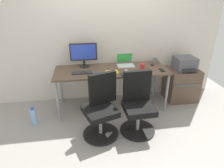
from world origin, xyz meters
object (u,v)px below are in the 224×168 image
at_px(office_chair_right, 138,105).
at_px(desktop_monitor, 84,53).
at_px(side_cabinet, 181,84).
at_px(printer, 185,63).
at_px(water_bottle_on_floor, 34,116).
at_px(office_chair_left, 101,109).
at_px(coffee_mug, 142,66).
at_px(open_laptop, 125,62).

height_order(office_chair_right, desktop_monitor, desktop_monitor).
height_order(side_cabinet, printer, printer).
distance_m(water_bottle_on_floor, desktop_monitor, 1.35).
bearing_deg(office_chair_left, coffee_mug, 40.73).
xyz_separation_m(printer, desktop_monitor, (-1.88, 0.14, 0.24)).
bearing_deg(open_laptop, desktop_monitor, 177.47).
bearing_deg(coffee_mug, water_bottle_on_floor, -169.90).
distance_m(printer, water_bottle_on_floor, 2.85).
distance_m(office_chair_left, printer, 1.90).
distance_m(printer, open_laptop, 1.13).
distance_m(printer, desktop_monitor, 1.90).
bearing_deg(desktop_monitor, office_chair_right, -51.45).
distance_m(desktop_monitor, coffee_mug, 1.07).
distance_m(side_cabinet, water_bottle_on_floor, 2.79).
bearing_deg(water_bottle_on_floor, desktop_monitor, 34.45).
height_order(side_cabinet, coffee_mug, coffee_mug).
xyz_separation_m(open_laptop, coffee_mug, (0.27, -0.23, -0.01)).
distance_m(office_chair_left, water_bottle_on_floor, 1.16).
bearing_deg(water_bottle_on_floor, office_chair_right, -12.52).
relative_size(office_chair_right, coffee_mug, 10.22).
distance_m(office_chair_right, desktop_monitor, 1.35).
xyz_separation_m(office_chair_right, coffee_mug, (0.25, 0.70, 0.37)).
height_order(printer, desktop_monitor, desktop_monitor).
bearing_deg(desktop_monitor, printer, -4.12).
distance_m(office_chair_right, coffee_mug, 0.83).
distance_m(printer, coffee_mug, 0.87).
bearing_deg(office_chair_right, printer, 36.29).
bearing_deg(side_cabinet, water_bottle_on_floor, -170.49).
relative_size(office_chair_left, water_bottle_on_floor, 3.03).
relative_size(office_chair_left, open_laptop, 3.03).
bearing_deg(side_cabinet, printer, -90.00).
height_order(side_cabinet, open_laptop, open_laptop).
bearing_deg(open_laptop, side_cabinet, -5.13).
bearing_deg(side_cabinet, office_chair_left, -153.80).
relative_size(office_chair_left, coffee_mug, 10.22).
distance_m(office_chair_left, office_chair_right, 0.56).
relative_size(printer, coffee_mug, 4.35).
distance_m(office_chair_right, side_cabinet, 1.39).
bearing_deg(printer, open_laptop, 174.82).
relative_size(side_cabinet, printer, 1.59).
bearing_deg(office_chair_left, printer, 26.17).
bearing_deg(office_chair_left, office_chair_right, 0.35).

